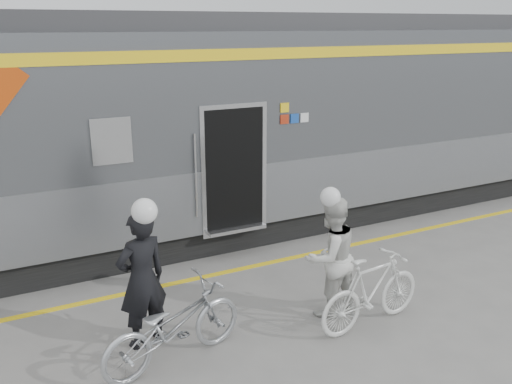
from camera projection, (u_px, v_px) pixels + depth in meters
ground at (258, 346)px, 6.86m from camera, size 90.00×90.00×0.00m
train at (82, 137)px, 9.28m from camera, size 24.00×3.17×4.10m
safety_strip at (197, 278)px, 8.70m from camera, size 24.00×0.12×0.01m
man at (142, 280)px, 6.67m from camera, size 0.74×0.57×1.79m
bicycle_left at (173, 326)px, 6.41m from camera, size 1.98×1.08×0.99m
woman at (330, 257)px, 7.44m from camera, size 0.89×0.73×1.70m
bicycle_right at (372, 291)px, 7.20m from camera, size 1.76×0.67×1.03m
helmet_man at (136, 198)px, 6.36m from camera, size 0.31×0.31×0.31m
helmet_woman at (333, 188)px, 7.15m from camera, size 0.27×0.27×0.27m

